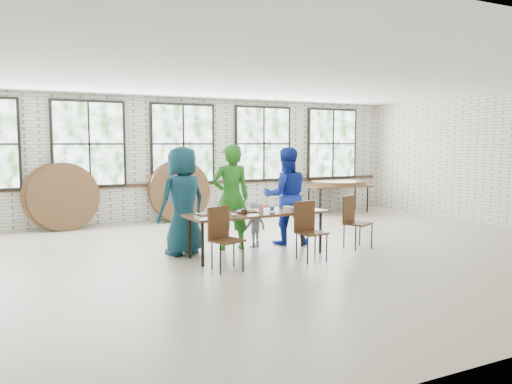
# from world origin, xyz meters

# --- Properties ---
(room) EXTENTS (12.00, 12.00, 12.00)m
(room) POSITION_xyz_m (0.00, 4.44, 1.83)
(room) COLOR beige
(room) RESTS_ON ground
(dining_table) EXTENTS (2.43, 0.91, 0.74)m
(dining_table) POSITION_xyz_m (-0.13, 0.11, 0.69)
(dining_table) COLOR brown
(dining_table) RESTS_ON ground
(chair_near_left) EXTENTS (0.54, 0.53, 0.95)m
(chair_near_left) POSITION_xyz_m (-1.00, -0.49, 0.56)
(chair_near_left) COLOR #4B2D19
(chair_near_left) RESTS_ON ground
(chair_near_right) EXTENTS (0.46, 0.45, 0.95)m
(chair_near_right) POSITION_xyz_m (0.50, -0.50, 0.56)
(chair_near_right) COLOR #4B2D19
(chair_near_right) RESTS_ON ground
(chair_spare) EXTENTS (0.55, 0.55, 0.95)m
(chair_spare) POSITION_xyz_m (1.72, -0.09, 0.56)
(chair_spare) COLOR #4B2D19
(chair_spare) RESTS_ON ground
(adult_teal) EXTENTS (1.04, 0.83, 1.84)m
(adult_teal) POSITION_xyz_m (-1.21, 0.76, 0.92)
(adult_teal) COLOR navy
(adult_teal) RESTS_ON ground
(adult_green) EXTENTS (0.75, 0.55, 1.88)m
(adult_green) POSITION_xyz_m (-0.32, 0.76, 0.94)
(adult_green) COLOR #288022
(adult_green) RESTS_ON ground
(toddler) EXTENTS (0.59, 0.43, 0.82)m
(toddler) POSITION_xyz_m (0.14, 0.76, 0.41)
(toddler) COLOR #12143B
(toddler) RESTS_ON ground
(adult_blue) EXTENTS (1.04, 0.91, 1.82)m
(adult_blue) POSITION_xyz_m (0.80, 0.76, 0.91)
(adult_blue) COLOR #1830AD
(adult_blue) RESTS_ON ground
(storage_table) EXTENTS (1.85, 0.87, 0.74)m
(storage_table) POSITION_xyz_m (4.21, 3.84, 0.69)
(storage_table) COLOR brown
(storage_table) RESTS_ON ground
(tabletop_clutter) EXTENTS (2.03, 0.60, 0.11)m
(tabletop_clutter) POSITION_xyz_m (-0.04, 0.07, 0.77)
(tabletop_clutter) COLOR black
(tabletop_clutter) RESTS_ON dining_table
(round_tops_stacked) EXTENTS (1.50, 1.50, 0.13)m
(round_tops_stacked) POSITION_xyz_m (4.21, 3.84, 0.80)
(round_tops_stacked) COLOR brown
(round_tops_stacked) RESTS_ON storage_table
(round_tops_leaning) EXTENTS (4.24, 0.47, 1.49)m
(round_tops_leaning) POSITION_xyz_m (-1.51, 4.22, 0.74)
(round_tops_leaning) COLOR brown
(round_tops_leaning) RESTS_ON ground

